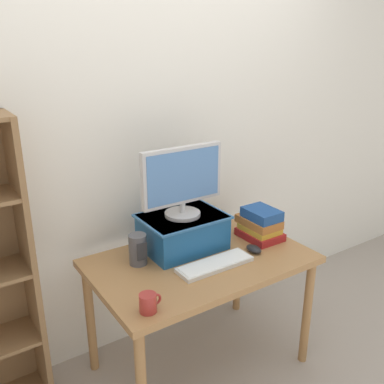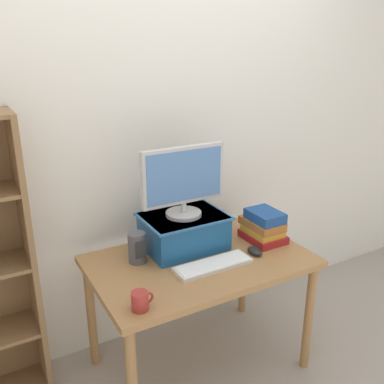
{
  "view_description": "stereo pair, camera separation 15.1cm",
  "coord_description": "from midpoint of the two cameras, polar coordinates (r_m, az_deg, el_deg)",
  "views": [
    {
      "loc": [
        -1.18,
        -1.69,
        1.83
      ],
      "look_at": [
        -0.01,
        0.06,
        1.07
      ],
      "focal_mm": 40.0,
      "sensor_mm": 36.0,
      "label": 1
    },
    {
      "loc": [
        -1.05,
        -1.77,
        1.83
      ],
      "look_at": [
        -0.01,
        0.06,
        1.07
      ],
      "focal_mm": 40.0,
      "sensor_mm": 36.0,
      "label": 2
    }
  ],
  "objects": [
    {
      "name": "ground_plane",
      "position": [
        2.75,
        2.65,
        -21.93
      ],
      "size": [
        12.0,
        12.0,
        0.0
      ],
      "primitive_type": "plane",
      "color": "#9E9389"
    },
    {
      "name": "back_wall",
      "position": [
        2.55,
        -2.95,
        7.77
      ],
      "size": [
        7.0,
        0.08,
        2.6
      ],
      "color": "silver",
      "rests_on": "ground_plane"
    },
    {
      "name": "desk",
      "position": [
        2.38,
        2.89,
        -10.6
      ],
      "size": [
        1.17,
        0.73,
        0.71
      ],
      "color": "#9E7042",
      "rests_on": "ground_plane"
    },
    {
      "name": "riser_box",
      "position": [
        2.41,
        0.68,
        -5.2
      ],
      "size": [
        0.46,
        0.34,
        0.2
      ],
      "color": "#195189",
      "rests_on": "desk"
    },
    {
      "name": "computer_monitor",
      "position": [
        2.3,
        0.73,
        1.59
      ],
      "size": [
        0.48,
        0.2,
        0.39
      ],
      "color": "#B7B7BA",
      "rests_on": "riser_box"
    },
    {
      "name": "keyboard",
      "position": [
        2.26,
        4.77,
        -9.72
      ],
      "size": [
        0.42,
        0.14,
        0.02
      ],
      "color": "silver",
      "rests_on": "desk"
    },
    {
      "name": "computer_mouse",
      "position": [
        2.41,
        10.14,
        -7.78
      ],
      "size": [
        0.06,
        0.1,
        0.04
      ],
      "color": "black",
      "rests_on": "desk"
    },
    {
      "name": "book_stack",
      "position": [
        2.56,
        11.15,
        -4.55
      ],
      "size": [
        0.19,
        0.26,
        0.18
      ],
      "color": "maroon",
      "rests_on": "desk"
    },
    {
      "name": "coffee_mug",
      "position": [
        1.93,
        -4.63,
        -14.31
      ],
      "size": [
        0.11,
        0.08,
        0.09
      ],
      "color": "#9E2D28",
      "rests_on": "desk"
    },
    {
      "name": "desk_speaker",
      "position": [
        2.28,
        -5.45,
        -7.42
      ],
      "size": [
        0.09,
        0.1,
        0.17
      ],
      "color": "#4C4C51",
      "rests_on": "desk"
    }
  ]
}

